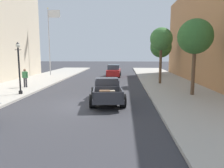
# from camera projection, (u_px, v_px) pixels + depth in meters

# --- Properties ---
(ground_plane) EXTENTS (140.00, 140.00, 0.00)m
(ground_plane) POSITION_uv_depth(u_px,v_px,m) (81.00, 105.00, 13.30)
(ground_plane) COLOR #333338
(sidewalk_right) EXTENTS (5.50, 64.00, 0.15)m
(sidewalk_right) POSITION_uv_depth(u_px,v_px,m) (200.00, 106.00, 12.89)
(sidewalk_right) COLOR #ADA89E
(sidewalk_right) RESTS_ON ground
(hotrod_truck_gunmetal) EXTENTS (2.51, 5.06, 1.58)m
(hotrod_truck_gunmetal) POSITION_uv_depth(u_px,v_px,m) (107.00, 90.00, 14.20)
(hotrod_truck_gunmetal) COLOR #333338
(hotrod_truck_gunmetal) RESTS_ON ground
(car_background_red) EXTENTS (1.92, 4.32, 1.65)m
(car_background_red) POSITION_uv_depth(u_px,v_px,m) (114.00, 71.00, 29.28)
(car_background_red) COLOR #AD1E1E
(car_background_red) RESTS_ON ground
(pedestrian_sidewalk_left) EXTENTS (0.53, 0.22, 1.65)m
(pedestrian_sidewalk_left) POSITION_uv_depth(u_px,v_px,m) (25.00, 77.00, 19.22)
(pedestrian_sidewalk_left) COLOR #333338
(pedestrian_sidewalk_left) RESTS_ON sidewalk_left
(street_lamp_near) EXTENTS (0.50, 0.32, 3.85)m
(street_lamp_near) POSITION_uv_depth(u_px,v_px,m) (19.00, 64.00, 15.87)
(street_lamp_near) COLOR black
(street_lamp_near) RESTS_ON sidewalk_left
(flagpole) EXTENTS (1.74, 0.16, 9.16)m
(flagpole) POSITION_uv_depth(u_px,v_px,m) (51.00, 34.00, 29.62)
(flagpole) COLOR #B2B2B7
(flagpole) RESTS_ON sidewalk_left
(street_tree_nearest) EXTENTS (2.49, 2.49, 5.47)m
(street_tree_nearest) POSITION_uv_depth(u_px,v_px,m) (195.00, 37.00, 15.29)
(street_tree_nearest) COLOR brown
(street_tree_nearest) RESTS_ON sidewalk_right
(street_tree_second) EXTENTS (2.24, 2.24, 5.58)m
(street_tree_second) POSITION_uv_depth(u_px,v_px,m) (161.00, 39.00, 21.34)
(street_tree_second) COLOR brown
(street_tree_second) RESTS_ON sidewalk_right
(street_tree_third) EXTENTS (2.83, 2.83, 5.27)m
(street_tree_third) POSITION_uv_depth(u_px,v_px,m) (161.00, 47.00, 28.59)
(street_tree_third) COLOR brown
(street_tree_third) RESTS_ON sidewalk_right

